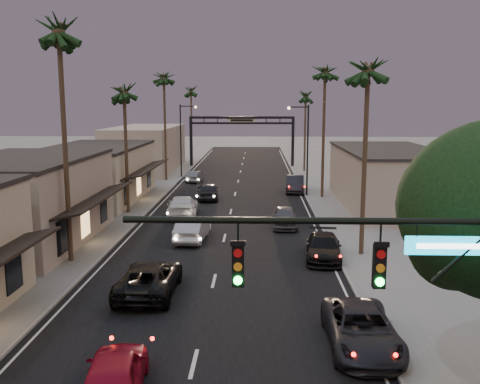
# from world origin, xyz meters

# --- Properties ---
(ground) EXTENTS (200.00, 200.00, 0.00)m
(ground) POSITION_xyz_m (0.00, 40.00, 0.00)
(ground) COLOR slate
(ground) RESTS_ON ground
(road) EXTENTS (14.00, 120.00, 0.02)m
(road) POSITION_xyz_m (0.00, 45.00, 0.00)
(road) COLOR black
(road) RESTS_ON ground
(sidewalk_left) EXTENTS (5.00, 92.00, 0.12)m
(sidewalk_left) POSITION_xyz_m (-9.50, 52.00, 0.06)
(sidewalk_left) COLOR slate
(sidewalk_left) RESTS_ON ground
(sidewalk_right) EXTENTS (5.00, 92.00, 0.12)m
(sidewalk_right) POSITION_xyz_m (9.50, 52.00, 0.06)
(sidewalk_right) COLOR slate
(sidewalk_right) RESTS_ON ground
(storefront_mid) EXTENTS (8.00, 14.00, 5.50)m
(storefront_mid) POSITION_xyz_m (-13.00, 26.00, 2.75)
(storefront_mid) COLOR gray
(storefront_mid) RESTS_ON ground
(storefront_far) EXTENTS (8.00, 16.00, 5.00)m
(storefront_far) POSITION_xyz_m (-13.00, 42.00, 2.50)
(storefront_far) COLOR tan
(storefront_far) RESTS_ON ground
(storefront_dist) EXTENTS (8.00, 20.00, 6.00)m
(storefront_dist) POSITION_xyz_m (-13.00, 65.00, 3.00)
(storefront_dist) COLOR gray
(storefront_dist) RESTS_ON ground
(building_right) EXTENTS (8.00, 18.00, 5.00)m
(building_right) POSITION_xyz_m (14.00, 40.00, 2.50)
(building_right) COLOR gray
(building_right) RESTS_ON ground
(traffic_signal) EXTENTS (8.51, 0.22, 7.80)m
(traffic_signal) POSITION_xyz_m (5.69, 4.00, 5.08)
(traffic_signal) COLOR black
(traffic_signal) RESTS_ON ground
(arch) EXTENTS (15.20, 0.40, 7.27)m
(arch) POSITION_xyz_m (0.00, 70.00, 5.53)
(arch) COLOR black
(arch) RESTS_ON ground
(streetlight_right) EXTENTS (2.13, 0.30, 9.00)m
(streetlight_right) POSITION_xyz_m (6.92, 45.00, 5.33)
(streetlight_right) COLOR black
(streetlight_right) RESTS_ON ground
(streetlight_left) EXTENTS (2.13, 0.30, 9.00)m
(streetlight_left) POSITION_xyz_m (-6.92, 58.00, 5.33)
(streetlight_left) COLOR black
(streetlight_left) RESTS_ON ground
(palm_lb) EXTENTS (3.20, 3.20, 15.20)m
(palm_lb) POSITION_xyz_m (-8.60, 22.00, 13.39)
(palm_lb) COLOR #38281C
(palm_lb) RESTS_ON ground
(palm_lc) EXTENTS (3.20, 3.20, 12.20)m
(palm_lc) POSITION_xyz_m (-8.60, 36.00, 10.47)
(palm_lc) COLOR #38281C
(palm_lc) RESTS_ON ground
(palm_ld) EXTENTS (3.20, 3.20, 14.20)m
(palm_ld) POSITION_xyz_m (-8.60, 55.00, 12.42)
(palm_ld) COLOR #38281C
(palm_ld) RESTS_ON ground
(palm_ra) EXTENTS (3.20, 3.20, 13.20)m
(palm_ra) POSITION_xyz_m (8.60, 24.00, 11.44)
(palm_ra) COLOR #38281C
(palm_ra) RESTS_ON ground
(palm_rb) EXTENTS (3.20, 3.20, 14.20)m
(palm_rb) POSITION_xyz_m (8.60, 44.00, 12.42)
(palm_rb) COLOR #38281C
(palm_rb) RESTS_ON ground
(palm_rc) EXTENTS (3.20, 3.20, 12.20)m
(palm_rc) POSITION_xyz_m (8.60, 64.00, 10.47)
(palm_rc) COLOR #38281C
(palm_rc) RESTS_ON ground
(palm_far) EXTENTS (3.20, 3.20, 13.20)m
(palm_far) POSITION_xyz_m (-8.30, 78.00, 11.44)
(palm_far) COLOR #38281C
(palm_far) RESTS_ON ground
(oncoming_red) EXTENTS (2.44, 4.88, 1.60)m
(oncoming_red) POSITION_xyz_m (-2.21, 7.67, 0.80)
(oncoming_red) COLOR maroon
(oncoming_red) RESTS_ON ground
(oncoming_pickup) EXTENTS (2.66, 5.73, 1.59)m
(oncoming_pickup) POSITION_xyz_m (-2.98, 16.98, 0.79)
(oncoming_pickup) COLOR black
(oncoming_pickup) RESTS_ON ground
(oncoming_silver) EXTENTS (2.03, 5.03, 1.62)m
(oncoming_silver) POSITION_xyz_m (-2.13, 27.30, 0.81)
(oncoming_silver) COLOR #A5A4AA
(oncoming_silver) RESTS_ON ground
(oncoming_white) EXTENTS (2.82, 5.97, 1.68)m
(oncoming_white) POSITION_xyz_m (-3.86, 35.05, 0.84)
(oncoming_white) COLOR silver
(oncoming_white) RESTS_ON ground
(oncoming_dgrey) EXTENTS (2.38, 4.97, 1.64)m
(oncoming_dgrey) POSITION_xyz_m (-2.49, 42.78, 0.82)
(oncoming_dgrey) COLOR black
(oncoming_dgrey) RESTS_ON ground
(oncoming_grey_far) EXTENTS (1.95, 4.18, 1.33)m
(oncoming_grey_far) POSITION_xyz_m (-5.07, 54.12, 0.66)
(oncoming_grey_far) COLOR #56575B
(oncoming_grey_far) RESTS_ON ground
(curbside_near) EXTENTS (2.54, 5.50, 1.53)m
(curbside_near) POSITION_xyz_m (6.20, 11.45, 0.76)
(curbside_near) COLOR black
(curbside_near) RESTS_ON ground
(curbside_black) EXTENTS (2.51, 5.19, 1.46)m
(curbside_black) POSITION_xyz_m (6.20, 23.15, 0.73)
(curbside_black) COLOR black
(curbside_black) RESTS_ON ground
(curbside_grey) EXTENTS (1.95, 4.53, 1.52)m
(curbside_grey) POSITION_xyz_m (4.33, 31.44, 0.76)
(curbside_grey) COLOR #4C4C51
(curbside_grey) RESTS_ON ground
(curbside_far) EXTENTS (2.17, 5.28, 1.70)m
(curbside_far) POSITION_xyz_m (6.20, 47.48, 0.85)
(curbside_far) COLOR black
(curbside_far) RESTS_ON ground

